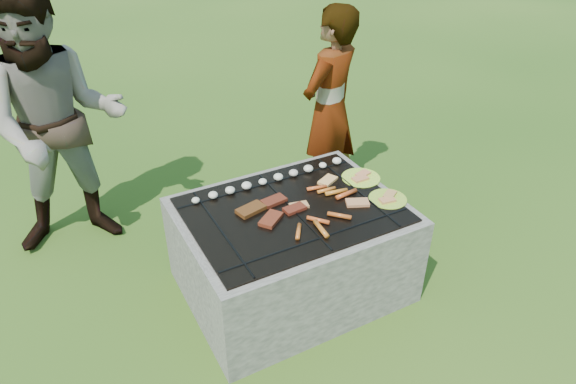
# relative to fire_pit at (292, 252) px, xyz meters

# --- Properties ---
(lawn) EXTENTS (60.00, 60.00, 0.00)m
(lawn) POSITION_rel_fire_pit_xyz_m (0.00, 0.00, -0.28)
(lawn) COLOR #1F4812
(lawn) RESTS_ON ground
(fire_pit) EXTENTS (1.30, 1.00, 0.62)m
(fire_pit) POSITION_rel_fire_pit_xyz_m (0.00, 0.00, 0.00)
(fire_pit) COLOR gray
(fire_pit) RESTS_ON ground
(mushrooms) EXTENTS (1.06, 0.06, 0.05)m
(mushrooms) POSITION_rel_fire_pit_xyz_m (0.04, 0.33, 0.35)
(mushrooms) COLOR beige
(mushrooms) RESTS_ON fire_pit
(pork_slabs) EXTENTS (0.39, 0.29, 0.02)m
(pork_slabs) POSITION_rel_fire_pit_xyz_m (-0.13, 0.04, 0.34)
(pork_slabs) COLOR brown
(pork_slabs) RESTS_ON fire_pit
(sausages) EXTENTS (0.56, 0.48, 0.03)m
(sausages) POSITION_rel_fire_pit_xyz_m (0.18, -0.10, 0.34)
(sausages) COLOR #ED4E27
(sausages) RESTS_ON fire_pit
(bread_on_grate) EXTENTS (0.46, 0.43, 0.02)m
(bread_on_grate) POSITION_rel_fire_pit_xyz_m (0.29, 0.00, 0.34)
(bread_on_grate) COLOR tan
(bread_on_grate) RESTS_ON fire_pit
(plate_far) EXTENTS (0.26, 0.26, 0.03)m
(plate_far) POSITION_rel_fire_pit_xyz_m (0.56, 0.10, 0.33)
(plate_far) COLOR #FEFE3C
(plate_far) RESTS_ON fire_pit
(plate_near) EXTENTS (0.24, 0.24, 0.03)m
(plate_near) POSITION_rel_fire_pit_xyz_m (0.56, -0.18, 0.33)
(plate_near) COLOR #CFDD35
(plate_near) RESTS_ON fire_pit
(cook) EXTENTS (0.66, 0.56, 1.54)m
(cook) POSITION_rel_fire_pit_xyz_m (0.76, 0.81, 0.49)
(cook) COLOR gray
(cook) RESTS_ON ground
(bystander) EXTENTS (0.98, 0.82, 1.81)m
(bystander) POSITION_rel_fire_pit_xyz_m (-1.07, 1.17, 0.62)
(bystander) COLOR gray
(bystander) RESTS_ON ground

